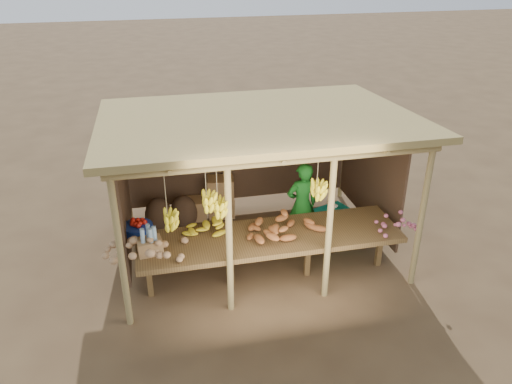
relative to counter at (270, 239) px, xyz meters
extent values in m
plane|color=brown|center=(0.00, 0.95, -0.74)|extent=(60.00, 60.00, 0.00)
cylinder|color=#98834E|center=(-2.10, -0.55, 0.36)|extent=(0.09, 0.09, 2.20)
cylinder|color=#98834E|center=(2.10, -0.55, 0.36)|extent=(0.09, 0.09, 2.20)
cylinder|color=#98834E|center=(-2.10, 2.45, 0.36)|extent=(0.09, 0.09, 2.20)
cylinder|color=#98834E|center=(2.10, 2.45, 0.36)|extent=(0.09, 0.09, 2.20)
cylinder|color=#98834E|center=(-0.70, -0.55, 0.36)|extent=(0.09, 0.09, 2.20)
cylinder|color=#98834E|center=(0.70, -0.55, 0.36)|extent=(0.09, 0.09, 2.20)
cylinder|color=#98834E|center=(0.00, -0.55, 1.46)|extent=(4.40, 0.09, 0.09)
cylinder|color=#98834E|center=(0.00, 2.45, 1.46)|extent=(4.40, 0.09, 0.09)
cube|color=#A48C4C|center=(0.00, 0.95, 1.55)|extent=(4.70, 3.50, 0.28)
cube|color=#4B3422|center=(0.00, 2.43, 0.47)|extent=(4.20, 0.04, 1.98)
cube|color=#4B3422|center=(-2.08, 1.15, 0.47)|extent=(0.04, 2.40, 1.98)
cube|color=#4B3422|center=(2.08, 1.15, 0.47)|extent=(0.04, 2.40, 1.98)
cube|color=brown|center=(0.00, 0.00, 0.02)|extent=(3.90, 1.05, 0.08)
cube|color=brown|center=(-1.80, 0.00, -0.38)|extent=(0.08, 0.08, 0.72)
cube|color=brown|center=(-0.60, 0.00, -0.38)|extent=(0.08, 0.08, 0.72)
cube|color=brown|center=(0.60, 0.00, -0.38)|extent=(0.08, 0.08, 0.72)
cube|color=brown|center=(1.80, 0.00, -0.38)|extent=(0.08, 0.08, 0.72)
cylinder|color=navy|center=(-1.90, 0.45, 0.14)|extent=(0.45, 0.45, 0.16)
cube|color=#9E7547|center=(-1.74, -0.09, 0.17)|extent=(0.37, 0.31, 0.21)
imported|color=#17681B|center=(0.78, 0.90, 0.01)|extent=(0.58, 0.41, 1.50)
cube|color=brown|center=(1.36, 0.89, -0.48)|extent=(0.69, 0.63, 0.51)
cube|color=#0D9285|center=(1.36, 0.89, -0.20)|extent=(0.76, 0.71, 0.05)
cube|color=#9E7547|center=(-0.40, 2.15, -0.53)|extent=(0.53, 0.45, 0.39)
cube|color=#9E7547|center=(-0.40, 2.15, -0.14)|extent=(0.53, 0.45, 0.39)
cube|color=#9E7547|center=(-0.94, 2.15, -0.53)|extent=(0.53, 0.45, 0.39)
ellipsoid|color=#4B3422|center=(-1.58, 1.99, -0.44)|extent=(0.50, 0.50, 0.68)
ellipsoid|color=#4B3422|center=(-1.12, 1.99, -0.44)|extent=(0.50, 0.50, 0.68)
camera|label=1|loc=(-1.58, -6.12, 3.91)|focal=35.00mm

